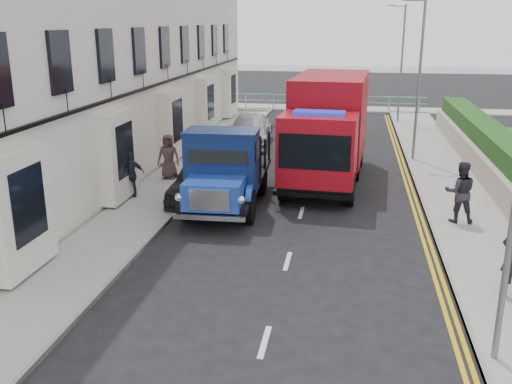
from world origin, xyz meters
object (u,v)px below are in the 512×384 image
(red_lorry, at_px, (328,126))
(parked_car_front, at_px, (203,178))
(lamp_mid, at_px, (417,71))
(lamp_far, at_px, (400,57))
(bedford_lorry, at_px, (223,175))

(red_lorry, height_order, parked_car_front, red_lorry)
(lamp_mid, bearing_deg, parked_car_front, -138.01)
(lamp_far, distance_m, red_lorry, 14.33)
(lamp_mid, xyz_separation_m, lamp_far, (0.00, 10.00, 0.00))
(red_lorry, bearing_deg, lamp_mid, 49.91)
(lamp_mid, relative_size, bedford_lorry, 1.19)
(lamp_mid, xyz_separation_m, parked_car_front, (-7.78, -7.00, -3.25))
(red_lorry, xyz_separation_m, parked_car_front, (-4.20, -3.24, -1.40))
(lamp_mid, xyz_separation_m, red_lorry, (-3.57, -3.76, -1.84))
(lamp_mid, height_order, bedford_lorry, lamp_mid)
(red_lorry, distance_m, parked_car_front, 5.49)
(bedford_lorry, height_order, red_lorry, red_lorry)
(bedford_lorry, bearing_deg, lamp_far, 67.91)
(red_lorry, bearing_deg, lamp_far, 78.93)
(bedford_lorry, relative_size, red_lorry, 0.75)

